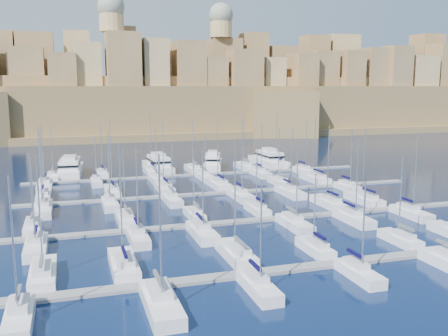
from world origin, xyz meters
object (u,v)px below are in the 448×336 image
object	(u,v)px
sailboat_2	(236,253)
motor_yacht_b	(158,165)
motor_yacht_a	(70,168)
motor_yacht_d	(269,159)
sailboat_4	(400,239)
motor_yacht_c	(213,163)
sailboat_0	(43,274)

from	to	relation	value
sailboat_2	motor_yacht_b	world-z (taller)	sailboat_2
motor_yacht_a	motor_yacht_d	xyz separation A→B (m)	(53.26, -0.50, 0.00)
sailboat_4	motor_yacht_c	world-z (taller)	sailboat_4
sailboat_4	motor_yacht_d	size ratio (longest dim) A/B	0.73
sailboat_0	motor_yacht_b	xyz separation A→B (m)	(25.49, 69.67, 0.97)
motor_yacht_c	motor_yacht_d	world-z (taller)	same
sailboat_2	sailboat_4	bearing A→B (deg)	-2.36
sailboat_4	motor_yacht_b	world-z (taller)	sailboat_4
sailboat_0	motor_yacht_d	distance (m)	90.14
sailboat_0	motor_yacht_b	world-z (taller)	sailboat_0
motor_yacht_b	sailboat_2	bearing A→B (deg)	-91.70
sailboat_2	motor_yacht_a	distance (m)	73.21
sailboat_0	motor_yacht_c	size ratio (longest dim) A/B	0.94
sailboat_2	motor_yacht_d	size ratio (longest dim) A/B	0.91
sailboat_2	motor_yacht_a	world-z (taller)	sailboat_2
motor_yacht_c	sailboat_4	bearing A→B (deg)	-83.99
sailboat_2	motor_yacht_a	bearing A→B (deg)	105.75
sailboat_2	sailboat_4	distance (m)	24.12
sailboat_0	sailboat_4	distance (m)	47.52
motor_yacht_a	motor_yacht_b	size ratio (longest dim) A/B	1.11
sailboat_2	motor_yacht_a	xyz separation A→B (m)	(-19.88, 70.46, 0.96)
motor_yacht_d	motor_yacht_b	bearing A→B (deg)	-179.41
sailboat_2	motor_yacht_c	world-z (taller)	sailboat_2
sailboat_0	sailboat_2	world-z (taller)	sailboat_2
motor_yacht_d	sailboat_2	bearing A→B (deg)	-115.51
sailboat_2	motor_yacht_c	size ratio (longest dim) A/B	1.02
sailboat_2	motor_yacht_c	xyz separation A→B (m)	(16.74, 68.91, 0.96)
motor_yacht_d	sailboat_4	bearing A→B (deg)	-97.45
motor_yacht_b	motor_yacht_d	size ratio (longest dim) A/B	0.96
sailboat_2	motor_yacht_c	distance (m)	70.92
sailboat_0	motor_yacht_c	xyz separation A→B (m)	(40.16, 68.94, 0.97)
sailboat_0	motor_yacht_a	size ratio (longest dim) A/B	0.79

